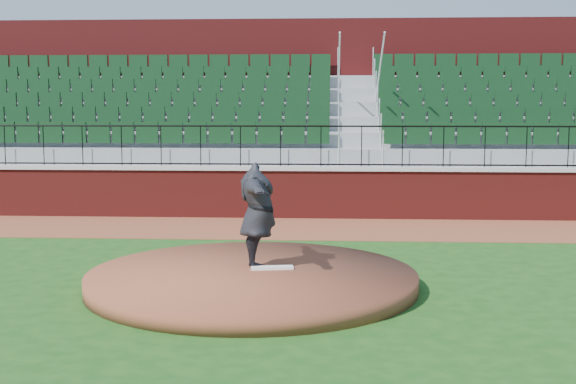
# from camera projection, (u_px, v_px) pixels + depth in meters

# --- Properties ---
(ground) EXTENTS (90.00, 90.00, 0.00)m
(ground) POSITION_uv_depth(u_px,v_px,m) (283.00, 284.00, 12.12)
(ground) COLOR #194513
(ground) RESTS_ON ground
(warning_track) EXTENTS (34.00, 3.20, 0.01)m
(warning_track) POSITION_uv_depth(u_px,v_px,m) (298.00, 228.00, 17.47)
(warning_track) COLOR brown
(warning_track) RESTS_ON ground
(field_wall) EXTENTS (34.00, 0.35, 1.20)m
(field_wall) POSITION_uv_depth(u_px,v_px,m) (301.00, 194.00, 18.99)
(field_wall) COLOR maroon
(field_wall) RESTS_ON ground
(wall_cap) EXTENTS (34.00, 0.45, 0.10)m
(wall_cap) POSITION_uv_depth(u_px,v_px,m) (301.00, 168.00, 18.91)
(wall_cap) COLOR #B7B7B7
(wall_cap) RESTS_ON field_wall
(wall_railing) EXTENTS (34.00, 0.05, 1.00)m
(wall_railing) POSITION_uv_depth(u_px,v_px,m) (301.00, 146.00, 18.85)
(wall_railing) COLOR black
(wall_railing) RESTS_ON wall_cap
(seating_stands) EXTENTS (34.00, 5.10, 4.60)m
(seating_stands) POSITION_uv_depth(u_px,v_px,m) (305.00, 123.00, 21.49)
(seating_stands) COLOR gray
(seating_stands) RESTS_ON ground
(concourse_wall) EXTENTS (34.00, 0.50, 5.50)m
(concourse_wall) POSITION_uv_depth(u_px,v_px,m) (308.00, 107.00, 24.22)
(concourse_wall) COLOR maroon
(concourse_wall) RESTS_ON ground
(pitchers_mound) EXTENTS (5.15, 5.15, 0.25)m
(pitchers_mound) POSITION_uv_depth(u_px,v_px,m) (252.00, 280.00, 11.85)
(pitchers_mound) COLOR brown
(pitchers_mound) RESTS_ON ground
(pitching_rubber) EXTENTS (0.69, 0.28, 0.04)m
(pitching_rubber) POSITION_uv_depth(u_px,v_px,m) (272.00, 268.00, 12.02)
(pitching_rubber) COLOR white
(pitching_rubber) RESTS_ON pitchers_mound
(pitcher) EXTENTS (1.03, 2.15, 1.69)m
(pitcher) POSITION_uv_depth(u_px,v_px,m) (257.00, 215.00, 12.07)
(pitcher) COLOR black
(pitcher) RESTS_ON pitchers_mound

